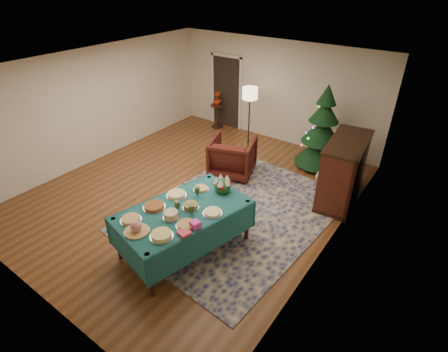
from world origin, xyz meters
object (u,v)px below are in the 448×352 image
Objects in this scene: buffet_table at (183,218)px; floor_lamp at (250,97)px; christmas_tree at (322,131)px; gift_box at (195,225)px; armchair at (233,155)px; side_table at (217,116)px; potted_plant at (217,101)px; piano at (343,172)px.

buffet_table is 1.46× the size of floor_lamp.
christmas_tree reaches higher than buffet_table.
armchair is (-1.26, 2.83, -0.39)m from gift_box.
armchair is at bearing -45.99° from side_table.
side_table is at bearing -64.79° from armchair.
side_table is at bearing 120.83° from buffet_table.
gift_box reaches higher than side_table.
gift_box is at bearing -56.47° from side_table.
side_table is at bearing 159.35° from floor_lamp.
floor_lamp reaches higher than potted_plant.
buffet_table is 4.35m from floor_lamp.
side_table is at bearing 0.00° from potted_plant.
armchair is (-0.80, 2.60, -0.17)m from buffet_table.
armchair reaches higher than gift_box.
floor_lamp is 2.30× the size of side_table.
christmas_tree reaches higher than gift_box.
gift_box reaches higher than buffet_table.
gift_box is at bearing -109.44° from piano.
buffet_table is at bearing -117.96° from piano.
armchair is 2.84m from side_table.
potted_plant is at bearing 159.35° from floor_lamp.
potted_plant is (-1.47, 0.55, -0.56)m from floor_lamp.
piano reaches higher than side_table.
christmas_tree is at bearing 80.61° from buffet_table.
piano reaches higher than potted_plant.
gift_box is 0.19× the size of side_table.
buffet_table is 2.40× the size of armchair.
side_table is 4.68m from piano.
gift_box is 0.08× the size of floor_lamp.
armchair reaches higher than buffet_table.
piano is (0.93, -1.09, -0.26)m from christmas_tree.
gift_box is 5.87m from side_table.
piano is at bearing 70.56° from gift_box.
gift_box is 3.13m from armchair.
side_table is (-1.47, 0.55, -1.03)m from floor_lamp.
armchair is at bearing 113.95° from gift_box.
gift_box reaches higher than potted_plant.
side_table is at bearing 123.53° from gift_box.
floor_lamp is (-1.30, 4.09, 0.71)m from buffet_table.
christmas_tree is (3.45, -0.51, 0.10)m from potted_plant.
gift_box is 3.48m from piano.
floor_lamp is 1.88m from side_table.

